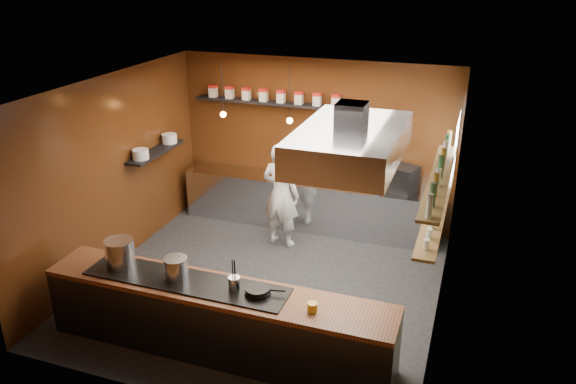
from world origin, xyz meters
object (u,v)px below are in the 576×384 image
at_px(stockpot_large, 120,253).
at_px(espresso_machine, 403,179).
at_px(extractor_hood, 350,143).
at_px(stockpot_small, 176,268).
at_px(chef, 281,195).

xyz_separation_m(stockpot_large, espresso_machine, (2.98, 3.76, 0.00)).
bearing_deg(espresso_machine, stockpot_large, -109.19).
xyz_separation_m(extractor_hood, stockpot_small, (-1.83, -1.18, -1.43)).
bearing_deg(stockpot_small, chef, 84.42).
bearing_deg(chef, extractor_hood, 139.54).
bearing_deg(extractor_hood, chef, 131.03).
height_order(stockpot_large, chef, chef).
bearing_deg(stockpot_large, espresso_machine, 51.58).
bearing_deg(stockpot_large, stockpot_small, -2.26).
height_order(stockpot_small, espresso_machine, espresso_machine).
distance_m(stockpot_small, espresso_machine, 4.37).
xyz_separation_m(extractor_hood, chef, (-1.54, 1.77, -1.60)).
bearing_deg(extractor_hood, espresso_machine, 82.59).
distance_m(stockpot_small, chef, 2.97).
xyz_separation_m(espresso_machine, chef, (-1.88, -0.84, -0.21)).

